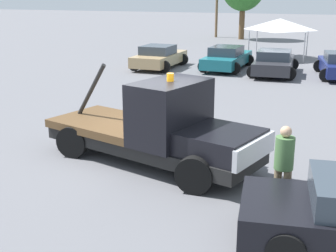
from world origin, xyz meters
The scene contains 7 objects.
ground_plane centered at (0.00, 0.00, 0.00)m, with size 160.00×160.00×0.00m, color slate.
tow_truck centered at (0.36, -0.12, 0.96)m, with size 6.43×3.76×2.51m.
person_near_truck centered at (3.62, -1.65, 1.04)m, with size 0.40×0.40×1.81m.
parked_car_tan centered at (-5.09, 14.70, 0.65)m, with size 2.63×4.52×1.34m.
parked_car_teal centered at (-1.23, 15.58, 0.65)m, with size 2.61×5.00×1.34m.
parked_car_charcoal centered at (1.55, 14.68, 0.65)m, with size 2.61×4.71×1.34m.
canopy_tent_white centered at (1.11, 21.01, 2.24)m, with size 3.52×3.52×2.62m.
Camera 1 is at (4.29, -11.07, 4.49)m, focal length 50.00 mm.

